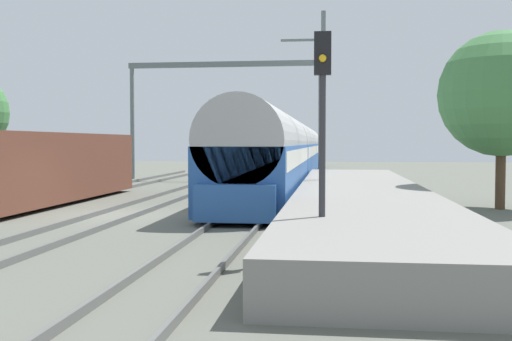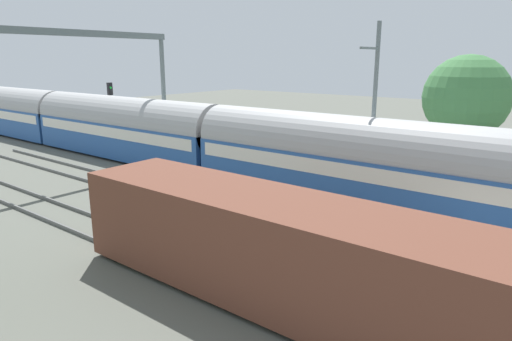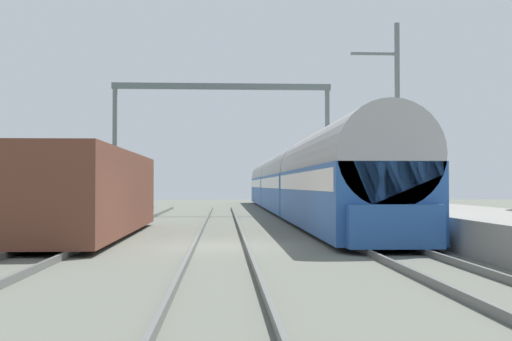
% 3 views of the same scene
% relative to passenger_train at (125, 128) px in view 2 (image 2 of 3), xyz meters
% --- Properties ---
extents(ground, '(120.00, 120.00, 0.00)m').
position_rel_passenger_train_xyz_m(ground, '(-4.37, -21.98, -1.97)').
color(ground, '#5C5E55').
extents(track_west, '(1.52, 60.00, 0.16)m').
position_rel_passenger_train_xyz_m(track_west, '(-4.37, -21.98, -1.89)').
color(track_west, '#5B5C5A').
rests_on(track_west, ground).
extents(track_east, '(1.52, 60.00, 0.16)m').
position_rel_passenger_train_xyz_m(track_east, '(0.00, -21.98, -1.89)').
color(track_east, '#5B5C5A').
rests_on(track_east, ground).
extents(platform, '(4.40, 28.00, 0.90)m').
position_rel_passenger_train_xyz_m(platform, '(3.82, -19.98, -1.52)').
color(platform, gray).
rests_on(platform, ground).
extents(passenger_train, '(2.93, 49.20, 3.82)m').
position_rel_passenger_train_xyz_m(passenger_train, '(0.00, 0.00, 0.00)').
color(passenger_train, '#28569E').
rests_on(passenger_train, ground).
extents(freight_car, '(2.80, 13.00, 2.70)m').
position_rel_passenger_train_xyz_m(freight_car, '(-8.74, -18.40, -0.50)').
color(freight_car, brown).
rests_on(freight_car, ground).
extents(person_crossing, '(0.45, 0.35, 1.73)m').
position_rel_passenger_train_xyz_m(person_crossing, '(1.23, 0.06, -0.94)').
color(person_crossing, '#2D2D2D').
rests_on(person_crossing, ground).
extents(railway_signal_far, '(0.36, 0.30, 4.66)m').
position_rel_passenger_train_xyz_m(railway_signal_far, '(1.92, 4.11, 1.03)').
color(railway_signal_far, '#2D2D33').
rests_on(railway_signal_far, ground).
extents(catenary_gantry, '(13.14, 0.28, 7.86)m').
position_rel_passenger_train_xyz_m(catenary_gantry, '(-4.37, -1.64, 3.71)').
color(catenary_gantry, slate).
rests_on(catenary_gantry, ground).
extents(catenary_pole_east_mid, '(1.90, 0.20, 8.00)m').
position_rel_passenger_train_xyz_m(catenary_pole_east_mid, '(2.35, -15.96, 2.18)').
color(catenary_pole_east_mid, slate).
rests_on(catenary_pole_east_mid, ground).
extents(tree_east_background, '(4.64, 4.64, 6.60)m').
position_rel_passenger_train_xyz_m(tree_east_background, '(9.01, -18.43, 2.29)').
color(tree_east_background, '#4C3826').
rests_on(tree_east_background, ground).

